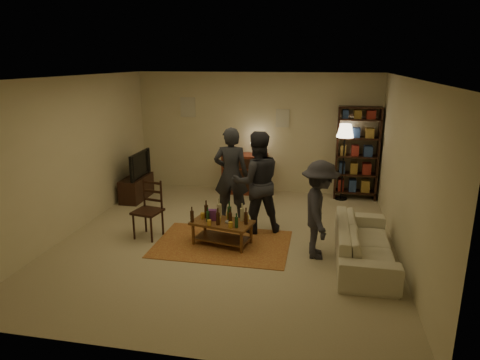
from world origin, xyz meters
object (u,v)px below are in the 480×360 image
(bookshelf, at_px, (357,152))
(person_right, at_px, (257,182))
(person_by_sofa, at_px, (319,210))
(floor_lamp, at_px, (345,136))
(coffee_table, at_px, (222,223))
(sofa, at_px, (364,243))
(dresser, at_px, (245,173))
(dining_chair, at_px, (149,207))
(person_left, at_px, (231,175))
(tv_stand, at_px, (136,182))

(bookshelf, bearing_deg, person_right, -128.89)
(bookshelf, distance_m, person_by_sofa, 3.21)
(bookshelf, bearing_deg, floor_lamp, -155.37)
(coffee_table, relative_size, sofa, 0.51)
(dresser, xyz_separation_m, floor_lamp, (2.15, -0.06, 0.93))
(coffee_table, relative_size, person_by_sofa, 0.70)
(coffee_table, height_order, person_by_sofa, person_by_sofa)
(bookshelf, xyz_separation_m, sofa, (-0.05, -3.18, -0.73))
(coffee_table, xyz_separation_m, sofa, (2.25, -0.22, -0.07))
(dining_chair, relative_size, sofa, 0.48)
(person_left, bearing_deg, bookshelf, -145.98)
(floor_lamp, relative_size, sofa, 0.80)
(dresser, height_order, person_by_sofa, person_by_sofa)
(dining_chair, relative_size, bookshelf, 0.50)
(dresser, height_order, person_right, person_right)
(sofa, distance_m, person_right, 2.09)
(coffee_table, distance_m, tv_stand, 3.11)
(coffee_table, relative_size, person_left, 0.60)
(sofa, bearing_deg, person_right, 63.10)
(floor_lamp, xyz_separation_m, sofa, (0.24, -3.05, -1.10))
(tv_stand, bearing_deg, bookshelf, 11.80)
(bookshelf, distance_m, floor_lamp, 0.48)
(dining_chair, xyz_separation_m, bookshelf, (3.60, 2.85, 0.51))
(coffee_table, relative_size, dresser, 0.79)
(sofa, xyz_separation_m, person_right, (-1.79, 0.91, 0.60))
(dining_chair, height_order, dresser, dresser)
(sofa, bearing_deg, coffee_table, 84.51)
(person_left, bearing_deg, tv_stand, -23.24)
(person_left, bearing_deg, floor_lamp, -144.53)
(floor_lamp, relative_size, person_by_sofa, 1.09)
(coffee_table, xyz_separation_m, person_right, (0.46, 0.69, 0.53))
(dining_chair, bearing_deg, dresser, 78.27)
(tv_stand, height_order, person_right, person_right)
(person_left, xyz_separation_m, person_right, (0.55, -0.46, 0.01))
(dining_chair, distance_m, dresser, 3.02)
(coffee_table, distance_m, floor_lamp, 3.63)
(dining_chair, distance_m, floor_lamp, 4.38)
(dining_chair, height_order, person_left, person_left)
(dining_chair, distance_m, bookshelf, 4.62)
(bookshelf, relative_size, person_right, 1.12)
(dining_chair, xyz_separation_m, person_by_sofa, (2.86, -0.26, 0.24))
(bookshelf, relative_size, floor_lamp, 1.21)
(coffee_table, bearing_deg, tv_stand, 140.37)
(person_left, bearing_deg, person_by_sofa, 138.61)
(bookshelf, height_order, person_by_sofa, bookshelf)
(dining_chair, bearing_deg, coffee_table, 6.08)
(bookshelf, relative_size, sofa, 0.97)
(dresser, bearing_deg, bookshelf, 1.57)
(dresser, bearing_deg, coffee_table, -87.18)
(dining_chair, height_order, floor_lamp, floor_lamp)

